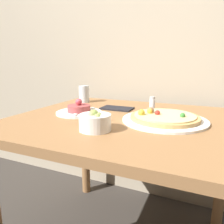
{
  "coord_description": "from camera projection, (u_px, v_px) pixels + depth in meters",
  "views": [
    {
      "loc": [
        0.33,
        -0.48,
        0.97
      ],
      "look_at": [
        -0.04,
        0.37,
        0.76
      ],
      "focal_mm": 35.0,
      "sensor_mm": 36.0,
      "label": 1
    }
  ],
  "objects": [
    {
      "name": "dining_table",
      "position": [
        126.0,
        139.0,
        1.03
      ],
      "size": [
        1.03,
        0.89,
        0.72
      ],
      "color": "olive",
      "rests_on": "ground_plane"
    },
    {
      "name": "tartare_plate",
      "position": [
        79.0,
        110.0,
        1.09
      ],
      "size": [
        0.23,
        0.23,
        0.08
      ],
      "color": "white",
      "rests_on": "dining_table"
    },
    {
      "name": "small_bowl",
      "position": [
        95.0,
        122.0,
        0.82
      ],
      "size": [
        0.12,
        0.12,
        0.08
      ],
      "color": "white",
      "rests_on": "dining_table"
    },
    {
      "name": "back_wall",
      "position": [
        158.0,
        9.0,
        1.39
      ],
      "size": [
        8.0,
        0.05,
        2.6
      ],
      "color": "tan",
      "rests_on": "ground_plane"
    },
    {
      "name": "pizza_plate",
      "position": [
        164.0,
        118.0,
        0.95
      ],
      "size": [
        0.37,
        0.37,
        0.06
      ],
      "color": "white",
      "rests_on": "dining_table"
    },
    {
      "name": "drinking_glass",
      "position": [
        84.0,
        94.0,
        1.4
      ],
      "size": [
        0.07,
        0.07,
        0.11
      ],
      "color": "silver",
      "rests_on": "dining_table"
    },
    {
      "name": "salt_shaker",
      "position": [
        152.0,
        103.0,
        1.18
      ],
      "size": [
        0.03,
        0.03,
        0.07
      ],
      "color": "silver",
      "rests_on": "dining_table"
    },
    {
      "name": "napkin",
      "position": [
        117.0,
        108.0,
        1.2
      ],
      "size": [
        0.17,
        0.1,
        0.01
      ],
      "color": "black",
      "rests_on": "dining_table"
    }
  ]
}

